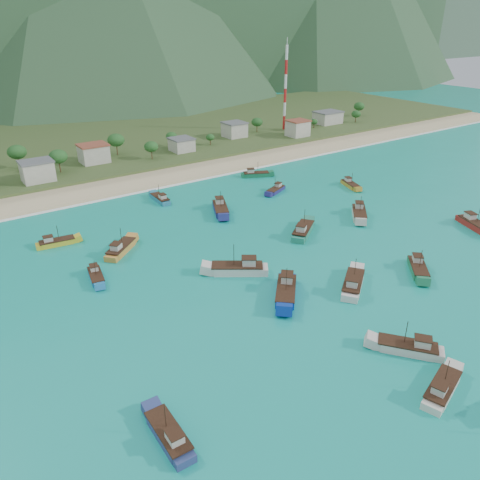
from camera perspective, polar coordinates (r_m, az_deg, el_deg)
ground at (r=99.25m, az=8.76°, el=-4.41°), size 600.00×600.00×0.00m
beach at (r=160.50m, az=-10.86°, el=7.27°), size 400.00×18.00×1.20m
land at (r=215.83m, az=-17.82°, el=11.19°), size 400.00×110.00×2.40m
surf_line at (r=152.27m, az=-9.34°, el=6.39°), size 400.00×2.50×0.08m
village at (r=183.39m, az=-11.18°, el=11.03°), size 216.70×29.03×7.36m
vegetation at (r=178.57m, az=-16.41°, el=10.27°), size 272.16×25.80×8.43m
radio_tower at (r=223.12m, az=5.55°, el=17.91°), size 1.20×1.20×36.64m
boat_0 at (r=91.72m, az=5.63°, el=-6.28°), size 10.64×11.10×7.02m
boat_1 at (r=98.92m, az=-0.20°, el=-3.58°), size 12.00×9.85×7.16m
boat_2 at (r=76.31m, az=23.38°, el=-16.37°), size 10.22×5.62×5.79m
boat_3 at (r=117.56m, az=7.68°, el=1.07°), size 11.23×9.33×6.73m
boat_4 at (r=140.09m, az=-9.68°, el=4.92°), size 2.99×9.24×5.41m
boat_5 at (r=65.45m, az=-8.62°, el=-22.52°), size 3.10×9.79×5.74m
boat_6 at (r=106.49m, az=20.86°, el=-3.31°), size 9.08×9.29×5.92m
boat_7 at (r=131.16m, az=14.32°, el=3.12°), size 10.14×10.32×6.60m
boat_9 at (r=134.67m, az=26.62°, el=1.69°), size 6.96×11.26×6.41m
boat_10 at (r=130.29m, az=-2.39°, el=3.79°), size 8.03×11.82×6.79m
boat_12 at (r=96.37m, az=13.60°, el=-5.30°), size 11.04×9.25×6.63m
boat_14 at (r=119.33m, az=-21.47°, el=-0.33°), size 9.16×3.66×5.27m
boat_16 at (r=101.56m, az=-17.15°, el=-4.28°), size 3.83×8.54×4.87m
boat_18 at (r=146.17m, az=4.39°, el=6.06°), size 8.87×5.83×5.07m
boat_19 at (r=154.59m, az=13.29°, el=6.55°), size 5.38×9.20×5.22m
boat_20 at (r=111.09m, az=-14.32°, el=-1.11°), size 9.86×9.23×6.17m
boat_21 at (r=82.11m, az=19.86°, el=-12.30°), size 8.84×10.14×6.17m
boat_24 at (r=160.52m, az=1.92°, el=7.96°), size 9.81×6.69×5.63m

